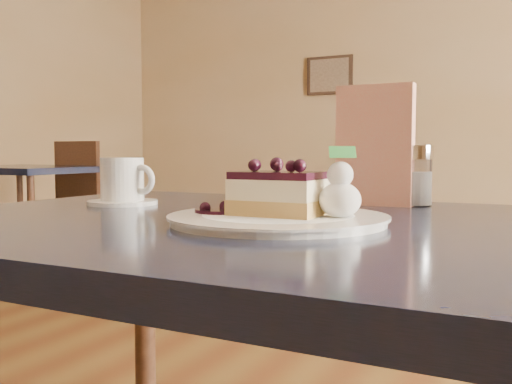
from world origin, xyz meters
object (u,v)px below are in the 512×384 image
at_px(dessert_plate, 278,219).
at_px(coffee_set, 123,184).
at_px(main_table, 292,273).
at_px(cheesecake_slice, 278,194).
at_px(bg_table_far_left, 27,266).

xyz_separation_m(dessert_plate, coffee_set, (-0.40, 0.14, 0.04)).
xyz_separation_m(main_table, coffee_set, (-0.40, 0.08, 0.12)).
height_order(dessert_plate, coffee_set, coffee_set).
distance_m(main_table, cheesecake_slice, 0.14).
relative_size(main_table, dessert_plate, 4.10).
height_order(main_table, dessert_plate, dessert_plate).
relative_size(main_table, cheesecake_slice, 10.00).
bearing_deg(coffee_set, dessert_plate, -19.05).
xyz_separation_m(main_table, dessert_plate, (-0.00, -0.05, 0.09)).
bearing_deg(coffee_set, bg_table_far_left, 142.23).
bearing_deg(coffee_set, cheesecake_slice, -19.05).
height_order(dessert_plate, cheesecake_slice, cheesecake_slice).
relative_size(cheesecake_slice, coffee_set, 0.87).
bearing_deg(coffee_set, main_table, -12.01).
bearing_deg(main_table, cheesecake_slice, -90.00).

